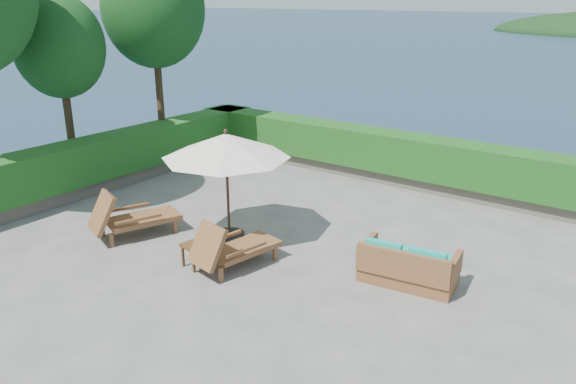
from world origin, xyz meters
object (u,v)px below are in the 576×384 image
Objects in this scene: lounge_left at (130,217)px; patio_umbrella at (226,147)px; side_table at (195,248)px; wicker_loveseat at (408,267)px; lounge_right at (232,247)px.

patio_umbrella is at bearing 55.71° from lounge_left.
lounge_left is at bearing 174.75° from side_table.
wicker_loveseat is at bearing 36.18° from lounge_left.
patio_umbrella reaches higher than side_table.
patio_umbrella is at bearing 144.65° from lounge_right.
patio_umbrella is at bearing 177.42° from wicker_loveseat.
lounge_left reaches higher than lounge_right.
side_table is at bearing -138.02° from lounge_right.
lounge_right is 3.14m from wicker_loveseat.
lounge_left is at bearing -165.94° from lounge_right.
lounge_left is 3.97× the size of side_table.
wicker_loveseat is (3.42, 1.69, -0.06)m from side_table.
patio_umbrella reaches higher than lounge_right.
lounge_right is 0.67m from side_table.
patio_umbrella reaches higher than wicker_loveseat.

